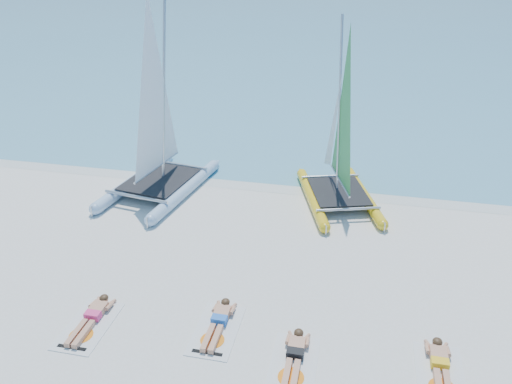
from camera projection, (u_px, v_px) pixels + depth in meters
ground at (237, 267)px, 14.00m from camera, size 140.00×140.00×0.00m
sea at (347, 10)px, 69.14m from camera, size 140.00×115.00×0.01m
wet_sand_strip at (273, 184)px, 18.81m from camera, size 140.00×1.40×0.01m
catamaran_blue at (157, 134)px, 17.49m from camera, size 3.32×5.65×7.26m
catamaran_yellow at (339, 143)px, 17.10m from camera, size 3.51×5.10×6.34m
towel_a at (89, 325)px, 11.83m from camera, size 1.00×1.85×0.02m
sunbather_a at (92, 317)px, 11.95m from camera, size 0.37×1.73×0.26m
towel_b at (217, 330)px, 11.68m from camera, size 1.00×1.85×0.02m
sunbather_b at (219, 321)px, 11.80m from camera, size 0.37×1.73×0.26m
towel_c at (293, 365)px, 10.71m from camera, size 1.00×1.85×0.02m
sunbather_c at (295, 355)px, 10.83m from camera, size 0.37×1.73×0.26m
towel_d at (440, 376)px, 10.45m from camera, size 1.00×1.85×0.02m
sunbather_d at (440, 365)px, 10.57m from camera, size 0.37×1.73×0.26m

